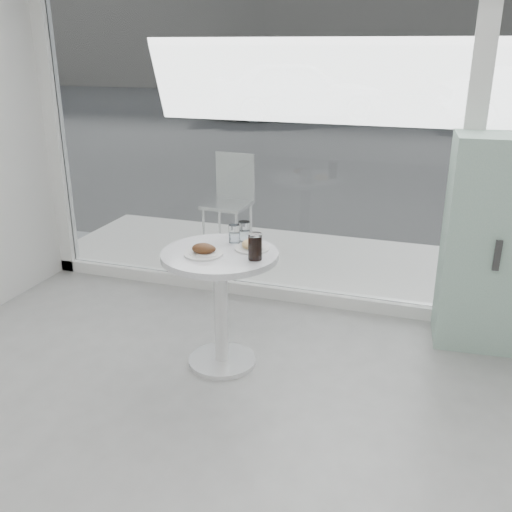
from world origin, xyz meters
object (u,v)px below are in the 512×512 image
(car_white, at_px, (299,89))
(patio_chair, at_px, (231,196))
(water_tumbler_a, at_px, (234,235))
(water_tumbler_b, at_px, (244,233))
(plate_fritter, at_px, (204,251))
(plate_donut, at_px, (252,246))
(main_table, at_px, (220,285))
(cola_glass, at_px, (255,247))
(mint_cabinet, at_px, (495,244))

(car_white, bearing_deg, patio_chair, 171.78)
(water_tumbler_a, xyz_separation_m, water_tumbler_b, (0.05, 0.05, 0.00))
(plate_fritter, relative_size, plate_donut, 1.09)
(patio_chair, xyz_separation_m, plate_donut, (0.86, -1.86, 0.21))
(main_table, distance_m, water_tumbler_a, 0.33)
(car_white, height_order, cola_glass, car_white)
(mint_cabinet, distance_m, plate_fritter, 1.93)
(plate_donut, bearing_deg, patio_chair, 114.71)
(car_white, height_order, plate_donut, car_white)
(plate_donut, xyz_separation_m, cola_glass, (0.07, -0.16, 0.06))
(cola_glass, bearing_deg, water_tumbler_b, 120.46)
(patio_chair, distance_m, cola_glass, 2.24)
(plate_donut, bearing_deg, car_white, 103.18)
(main_table, relative_size, mint_cabinet, 0.54)
(cola_glass, bearing_deg, plate_donut, 114.53)
(mint_cabinet, distance_m, plate_donut, 1.63)
(mint_cabinet, xyz_separation_m, cola_glass, (-1.37, -0.92, 0.13))
(patio_chair, height_order, cola_glass, patio_chair)
(water_tumbler_b, bearing_deg, plate_donut, -53.12)
(plate_fritter, bearing_deg, plate_donut, 37.62)
(plate_donut, relative_size, water_tumbler_a, 1.85)
(plate_fritter, bearing_deg, car_white, 101.97)
(patio_chair, bearing_deg, water_tumbler_a, -64.27)
(mint_cabinet, height_order, cola_glass, mint_cabinet)
(main_table, bearing_deg, car_white, 102.33)
(water_tumbler_b, bearing_deg, water_tumbler_a, -136.32)
(water_tumbler_a, height_order, water_tumbler_b, water_tumbler_b)
(cola_glass, bearing_deg, patio_chair, 114.70)
(plate_fritter, height_order, water_tumbler_a, water_tumbler_a)
(main_table, bearing_deg, patio_chair, 109.18)
(mint_cabinet, distance_m, water_tumbler_a, 1.73)
(plate_fritter, relative_size, cola_glass, 1.49)
(plate_fritter, bearing_deg, water_tumbler_b, 65.93)
(patio_chair, bearing_deg, plate_fritter, -69.26)
(plate_fritter, height_order, water_tumbler_b, water_tumbler_b)
(water_tumbler_b, bearing_deg, plate_fritter, -114.07)
(main_table, height_order, water_tumbler_a, water_tumbler_a)
(water_tumbler_b, bearing_deg, main_table, -106.57)
(water_tumbler_a, bearing_deg, plate_donut, -29.90)
(mint_cabinet, bearing_deg, plate_donut, -157.11)
(mint_cabinet, xyz_separation_m, patio_chair, (-2.30, 1.11, -0.13))
(plate_donut, height_order, water_tumbler_a, water_tumbler_a)
(car_white, bearing_deg, water_tumbler_b, 173.63)
(plate_fritter, bearing_deg, water_tumbler_a, 71.08)
(car_white, relative_size, plate_donut, 21.49)
(mint_cabinet, relative_size, water_tumbler_a, 12.21)
(patio_chair, xyz_separation_m, car_white, (-2.09, 10.73, 0.21))
(patio_chair, height_order, plate_donut, patio_chair)
(mint_cabinet, bearing_deg, water_tumbler_a, -161.88)
(main_table, bearing_deg, plate_donut, 32.78)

